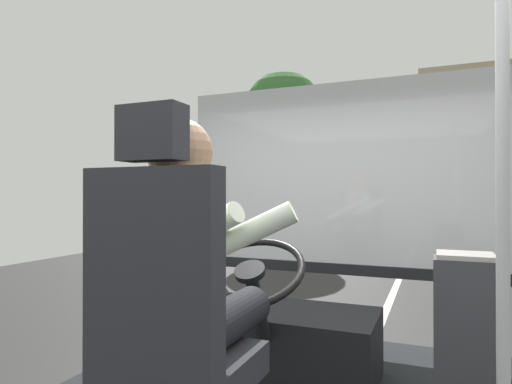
{
  "coord_description": "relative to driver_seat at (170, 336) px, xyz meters",
  "views": [
    {
      "loc": [
        0.68,
        -1.7,
        1.73
      ],
      "look_at": [
        -0.45,
        1.02,
        1.75
      ],
      "focal_mm": 30.27,
      "sensor_mm": 36.0,
      "label": 1
    }
  ],
  "objects": [
    {
      "name": "street_tree",
      "position": [
        -3.45,
        11.26,
        2.97
      ],
      "size": [
        2.44,
        2.44,
        5.5
      ],
      "color": "#4C3828",
      "rests_on": "ground"
    },
    {
      "name": "driver_seat",
      "position": [
        0.0,
        0.0,
        0.0
      ],
      "size": [
        0.48,
        0.48,
        1.37
      ],
      "color": "black",
      "rests_on": "bus_floor"
    },
    {
      "name": "fare_box",
      "position": [
        0.96,
        0.84,
        -0.19
      ],
      "size": [
        0.26,
        0.24,
        0.82
      ],
      "color": "#333338",
      "rests_on": "bus_floor"
    },
    {
      "name": "bus_driver",
      "position": [
        0.0,
        0.12,
        0.22
      ],
      "size": [
        0.72,
        0.61,
        0.84
      ],
      "color": "black",
      "rests_on": "driver_seat"
    },
    {
      "name": "windshield_panel",
      "position": [
        0.16,
        2.06,
        0.45
      ],
      "size": [
        2.5,
        0.08,
        1.48
      ],
      "color": "silver"
    },
    {
      "name": "ground",
      "position": [
        0.16,
        9.24,
        -1.27
      ],
      "size": [
        18.0,
        44.0,
        0.06
      ],
      "color": "#2C2C2C"
    },
    {
      "name": "steering_console",
      "position": [
        0.0,
        1.15,
        -0.37
      ],
      "size": [
        1.1,
        1.01,
        0.85
      ],
      "color": "black",
      "rests_on": "bus_floor"
    },
    {
      "name": "handrail_pole",
      "position": [
        1.05,
        0.43,
        0.36
      ],
      "size": [
        0.04,
        0.04,
        1.91
      ],
      "color": "#B7B7BC",
      "rests_on": "bus_floor"
    }
  ]
}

